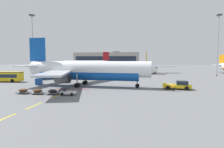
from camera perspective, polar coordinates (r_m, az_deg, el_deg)
name	(u,v)px	position (r m, az deg, el deg)	size (l,w,h in m)	color
ground	(164,82)	(56.86, 16.13, -2.31)	(400.00, 400.00, 0.00)	slate
apron_paint_markings	(91,81)	(55.85, -6.53, -2.28)	(8.00, 94.69, 0.01)	yellow
airliner_foreground	(86,70)	(45.11, -8.01, 1.16)	(34.80, 34.56, 12.20)	white
pushback_tug	(178,85)	(42.92, 19.96, -3.30)	(6.28, 3.73, 2.08)	yellow
airliner_mid_left	(147,66)	(97.33, 10.85, 2.46)	(29.34, 29.50, 10.35)	white
airliner_far_right	(87,64)	(130.40, -7.84, 3.24)	(34.46, 33.19, 12.37)	silver
apron_shuttle_bus	(2,76)	(63.19, -31.22, -0.52)	(12.16, 3.54, 3.00)	yellow
fuel_service_truck	(47,74)	(65.52, -19.70, -0.09)	(5.62, 7.25, 3.14)	black
baggage_train	(45,92)	(36.56, -20.25, -5.19)	(11.61, 1.63, 1.14)	silver
ground_crew_worker	(174,87)	(39.55, 18.77, -3.77)	(0.41, 0.68, 1.74)	#191E38
uld_cargo_container	(39,81)	(51.93, -21.98, -2.18)	(1.98, 1.95, 1.60)	#194C9E
apron_light_mast_near	(33,38)	(82.45, -23.67, 10.30)	(1.80, 1.80, 24.91)	slate
apron_light_mast_far	(218,38)	(84.55, 30.35, 9.73)	(1.80, 1.80, 24.42)	slate
terminal_satellite	(107,59)	(193.41, -1.56, 4.58)	(67.37, 19.63, 16.03)	#9E998E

